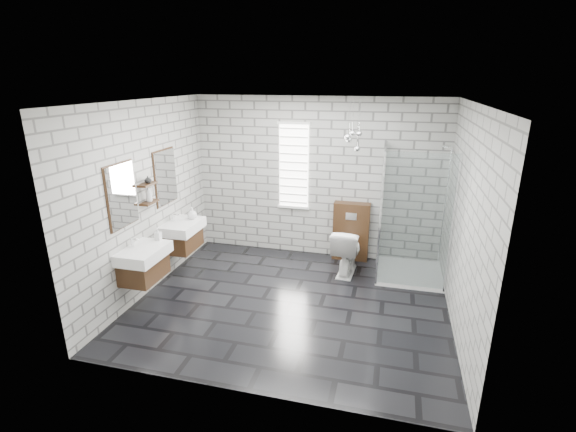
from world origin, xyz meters
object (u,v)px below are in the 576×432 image
at_px(shower_enclosure, 405,248).
at_px(toilet, 347,251).
at_px(vanity_left, 141,254).
at_px(cistern_panel, 351,231).
at_px(vanity_right, 180,227).

height_order(shower_enclosure, toilet, shower_enclosure).
distance_m(vanity_left, toilet, 3.07).
bearing_deg(cistern_panel, vanity_right, -155.04).
bearing_deg(toilet, vanity_right, 17.69).
bearing_deg(cistern_panel, vanity_left, -138.37).
height_order(vanity_right, shower_enclosure, shower_enclosure).
xyz_separation_m(vanity_left, vanity_right, (0.00, 1.07, 0.00)).
bearing_deg(vanity_left, shower_enclosure, 26.93).
bearing_deg(vanity_right, vanity_left, -90.00).
height_order(cistern_panel, shower_enclosure, shower_enclosure).
height_order(vanity_left, vanity_right, same).
height_order(vanity_left, shower_enclosure, shower_enclosure).
height_order(vanity_left, toilet, vanity_left).
bearing_deg(vanity_right, cistern_panel, 24.96).
bearing_deg(shower_enclosure, cistern_panel, 149.51).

